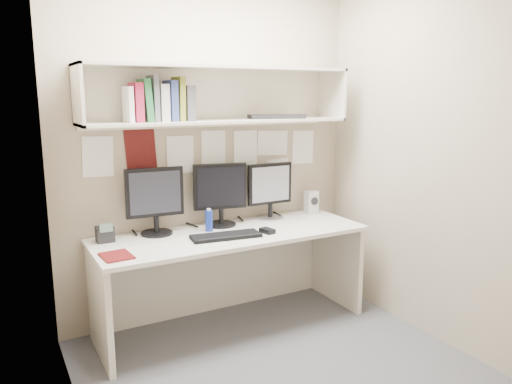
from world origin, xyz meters
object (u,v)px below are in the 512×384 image
monitor_left (155,198)px  desk_phone (105,234)px  maroon_notebook (117,256)px  speaker (311,202)px  monitor_center (220,192)px  keyboard (226,236)px  monitor_right (270,189)px  desk (232,279)px

monitor_left → desk_phone: bearing=-172.5°
maroon_notebook → speaker: bearing=8.1°
monitor_center → keyboard: (-0.11, -0.33, -0.25)m
monitor_left → speaker: monitor_left is taller
monitor_right → monitor_center: bearing=179.6°
keyboard → monitor_center: bearing=78.8°
desk → monitor_right: bearing=25.8°
desk → maroon_notebook: 0.96m
monitor_left → monitor_center: monitor_left is taller
monitor_center → maroon_notebook: bearing=-145.7°
monitor_right → desk_phone: (-1.32, -0.02, -0.19)m
monitor_left → monitor_center: 0.51m
monitor_center → desk: bearing=-83.3°
keyboard → desk_phone: (-0.77, 0.31, 0.04)m
desk → monitor_left: 0.83m
monitor_center → monitor_left: bearing=-169.0°
keyboard → maroon_notebook: size_ratio=2.28×
monitor_center → maroon_notebook: monitor_center is taller
desk_phone → maroon_notebook: bearing=-91.2°
desk → keyboard: size_ratio=4.08×
monitor_right → desk: bearing=-154.7°
monitor_right → desk_phone: 1.33m
desk → desk_phone: 0.98m
desk → monitor_center: bearing=85.7°
keyboard → speaker: size_ratio=2.59×
monitor_right → maroon_notebook: 1.40m
keyboard → desk_phone: desk_phone is taller
monitor_left → keyboard: size_ratio=0.99×
desk → maroon_notebook: size_ratio=9.29×
maroon_notebook → keyboard: bearing=-0.2°
monitor_left → monitor_right: 0.95m
monitor_left → speaker: bearing=3.7°
monitor_left → desk_phone: 0.42m
monitor_left → monitor_right: size_ratio=1.07×
monitor_left → monitor_right: (0.95, 0.00, -0.01)m
keyboard → speaker: bearing=26.2°
monitor_center → desk_phone: monitor_center is taller
monitor_left → maroon_notebook: size_ratio=2.25×
keyboard → maroon_notebook: (-0.78, -0.05, -0.01)m
desk_phone → speaker: bearing=0.8°
monitor_center → keyboard: bearing=-97.8°
speaker → desk_phone: size_ratio=1.35×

